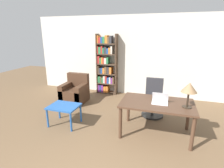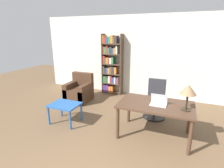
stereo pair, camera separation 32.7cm
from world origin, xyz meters
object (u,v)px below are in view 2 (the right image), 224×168
Objects in this scene: laptop at (159,102)px; office_chair at (155,101)px; bookshelf at (111,65)px; armchair at (79,92)px; side_table_blue at (65,107)px; desk at (156,108)px; table_lamp at (188,90)px.

laptop is 0.32× the size of office_chair.
bookshelf reaches higher than office_chair.
office_chair is 2.30m from bookshelf.
laptop is 0.36× the size of armchair.
office_chair is 1.45× the size of side_table_blue.
armchair is 1.48m from bookshelf.
armchair is (-2.63, 1.16, -0.48)m from laptop.
laptop is 3.02m from bookshelf.
bookshelf is at bearing 143.47° from office_chair.
laptop reaches higher than desk.
desk is at bearing 157.33° from laptop.
laptop reaches higher than armchair.
laptop is 2.91m from armchair.
bookshelf reaches higher than table_lamp.
armchair is (-2.57, 1.14, -0.34)m from desk.
table_lamp reaches higher than armchair.
bookshelf reaches higher than side_table_blue.
table_lamp reaches higher than side_table_blue.
desk is 2.18× the size of side_table_blue.
laptop is at bearing -22.67° from desk.
desk is 2.12m from side_table_blue.
table_lamp is at bearing -43.24° from bookshelf.
desk is 2.98× the size of table_lamp.
side_table_blue is at bearing -176.82° from table_lamp.
bookshelf reaches higher than desk.
desk is 4.65× the size of laptop.
table_lamp is at bearing -8.63° from desk.
table_lamp is (0.57, -0.09, 0.48)m from desk.
bookshelf is (-1.92, 2.25, 0.38)m from desk.
side_table_blue is 0.33× the size of bookshelf.
laptop is at bearing -23.82° from armchair.
desk is 1.51× the size of office_chair.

